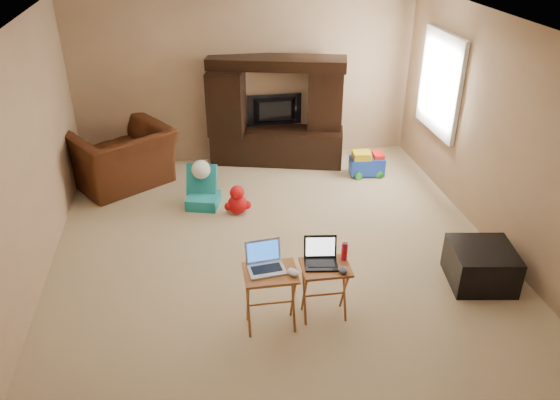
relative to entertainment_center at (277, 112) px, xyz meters
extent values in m
plane|color=beige|center=(-0.40, -2.47, -0.81)|extent=(5.50, 5.50, 0.00)
plane|color=silver|center=(-0.40, -2.47, 1.69)|extent=(5.50, 5.50, 0.00)
plane|color=tan|center=(-0.40, 0.28, 0.44)|extent=(5.00, 0.00, 5.00)
plane|color=tan|center=(-0.40, -5.22, 0.44)|extent=(5.00, 0.00, 5.00)
plane|color=tan|center=(-2.90, -2.47, 0.44)|extent=(0.00, 5.50, 5.50)
plane|color=tan|center=(2.10, -2.47, 0.44)|extent=(0.00, 5.50, 5.50)
plane|color=white|center=(2.08, -0.92, 0.59)|extent=(0.00, 1.20, 1.20)
cube|color=white|center=(2.06, -0.92, 0.59)|extent=(0.06, 1.14, 1.34)
cube|color=black|center=(0.00, 0.00, 0.00)|extent=(2.03, 0.99, 1.61)
imported|color=black|center=(0.00, 0.12, -0.03)|extent=(0.82, 0.12, 0.47)
imported|color=#45200E|center=(-2.25, -0.38, -0.40)|extent=(1.65, 1.60, 0.82)
cube|color=black|center=(1.60, -3.34, -0.60)|extent=(0.73, 0.73, 0.41)
cube|color=#AD5F2A|center=(-0.66, -3.66, -0.49)|extent=(0.48, 0.39, 0.62)
cube|color=#A35227|center=(-0.14, -3.60, -0.52)|extent=(0.46, 0.37, 0.58)
cube|color=silver|center=(-0.69, -3.63, -0.06)|extent=(0.35, 0.30, 0.24)
cube|color=black|center=(-0.18, -3.58, -0.11)|extent=(0.34, 0.30, 0.24)
ellipsoid|color=white|center=(-0.47, -3.73, -0.16)|extent=(0.12, 0.15, 0.05)
ellipsoid|color=#38393D|center=(-0.01, -3.72, -0.20)|extent=(0.09, 0.13, 0.05)
cylinder|color=red|center=(0.06, -3.52, -0.14)|extent=(0.06, 0.06, 0.18)
camera|label=1|loc=(-1.24, -7.57, 2.71)|focal=35.00mm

